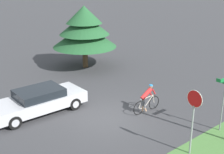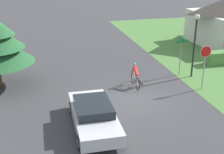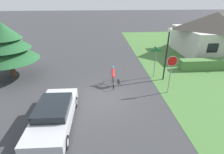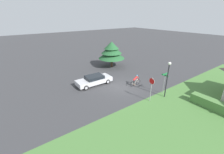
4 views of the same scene
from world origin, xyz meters
The scene contains 8 objects.
ground_plane centered at (0.00, 0.00, 0.00)m, with size 140.00×140.00×0.00m, color #38383A.
cottage_house centered at (12.76, 9.17, 2.39)m, with size 7.82×7.14×4.71m.
sedan_left_lane centered at (-2.74, -2.30, 0.65)m, with size 2.02×4.82×1.26m.
cyclist centered at (0.73, 1.95, 0.70)m, with size 0.44×1.81×1.45m.
stop_sign centered at (4.51, 0.50, 1.92)m, with size 0.70×0.07×2.72m.
street_lamp centered at (4.91, 2.58, 2.91)m, with size 0.34×0.34×4.26m.
street_name_sign centered at (4.26, 3.09, 1.79)m, with size 0.90×0.90×2.57m.
conifer_tall_near centered at (-7.47, 4.01, 2.81)m, with size 4.60×4.60×4.50m.
Camera 3 is at (-0.28, -9.94, 6.37)m, focal length 28.00 mm.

